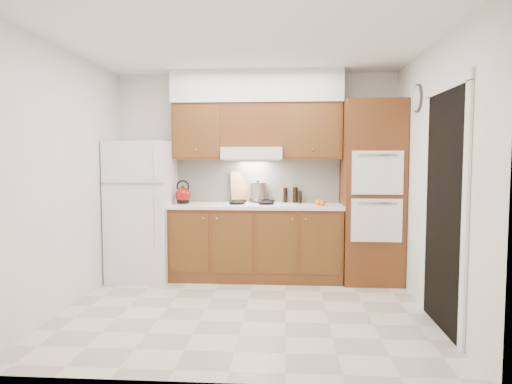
% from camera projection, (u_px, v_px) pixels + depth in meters
% --- Properties ---
extents(floor, '(3.60, 3.60, 0.00)m').
position_uv_depth(floor, '(246.00, 310.00, 4.57)').
color(floor, beige).
rests_on(floor, ground).
extents(ceiling, '(3.60, 3.60, 0.00)m').
position_uv_depth(ceiling, '(245.00, 45.00, 4.37)').
color(ceiling, white).
rests_on(ceiling, wall_back).
extents(wall_back, '(3.60, 0.02, 2.60)m').
position_uv_depth(wall_back, '(256.00, 175.00, 5.96)').
color(wall_back, white).
rests_on(wall_back, floor).
extents(wall_left, '(0.02, 3.00, 2.60)m').
position_uv_depth(wall_left, '(68.00, 180.00, 4.59)').
color(wall_left, white).
rests_on(wall_left, floor).
extents(wall_right, '(0.02, 3.00, 2.60)m').
position_uv_depth(wall_right, '(433.00, 181.00, 4.35)').
color(wall_right, white).
rests_on(wall_right, floor).
extents(fridge, '(0.75, 0.72, 1.72)m').
position_uv_depth(fridge, '(143.00, 210.00, 5.73)').
color(fridge, white).
rests_on(fridge, floor).
extents(base_cabinets, '(2.11, 0.60, 0.90)m').
position_uv_depth(base_cabinets, '(256.00, 243.00, 5.73)').
color(base_cabinets, brown).
rests_on(base_cabinets, floor).
extents(countertop, '(2.13, 0.62, 0.04)m').
position_uv_depth(countertop, '(256.00, 206.00, 5.68)').
color(countertop, white).
rests_on(countertop, base_cabinets).
extents(backsplash, '(2.11, 0.03, 0.56)m').
position_uv_depth(backsplash, '(258.00, 181.00, 5.95)').
color(backsplash, white).
rests_on(backsplash, countertop).
extents(oven_cabinet, '(0.70, 0.65, 2.20)m').
position_uv_depth(oven_cabinet, '(372.00, 192.00, 5.56)').
color(oven_cabinet, brown).
rests_on(oven_cabinet, floor).
extents(upper_cab_left, '(0.63, 0.33, 0.70)m').
position_uv_depth(upper_cab_left, '(199.00, 132.00, 5.81)').
color(upper_cab_left, brown).
rests_on(upper_cab_left, wall_back).
extents(upper_cab_right, '(0.73, 0.33, 0.70)m').
position_uv_depth(upper_cab_right, '(312.00, 131.00, 5.71)').
color(upper_cab_right, brown).
rests_on(upper_cab_right, wall_back).
extents(range_hood, '(0.75, 0.45, 0.15)m').
position_uv_depth(range_hood, '(253.00, 153.00, 5.72)').
color(range_hood, silver).
rests_on(range_hood, wall_back).
extents(upper_cab_over_hood, '(0.75, 0.33, 0.55)m').
position_uv_depth(upper_cab_over_hood, '(253.00, 126.00, 5.75)').
color(upper_cab_over_hood, brown).
rests_on(upper_cab_over_hood, range_hood).
extents(soffit, '(2.13, 0.36, 0.40)m').
position_uv_depth(soffit, '(257.00, 87.00, 5.70)').
color(soffit, silver).
rests_on(soffit, wall_back).
extents(cooktop, '(0.74, 0.50, 0.01)m').
position_uv_depth(cooktop, '(252.00, 204.00, 5.70)').
color(cooktop, white).
rests_on(cooktop, countertop).
extents(doorway, '(0.02, 0.90, 2.10)m').
position_uv_depth(doorway, '(444.00, 211.00, 4.02)').
color(doorway, black).
rests_on(doorway, floor).
extents(wall_clock, '(0.02, 0.30, 0.30)m').
position_uv_depth(wall_clock, '(417.00, 98.00, 4.84)').
color(wall_clock, '#3F3833').
rests_on(wall_clock, wall_right).
extents(kettle, '(0.24, 0.24, 0.20)m').
position_uv_depth(kettle, '(183.00, 195.00, 5.76)').
color(kettle, maroon).
rests_on(kettle, countertop).
extents(cutting_board, '(0.32, 0.20, 0.39)m').
position_uv_depth(cutting_board, '(242.00, 187.00, 5.94)').
color(cutting_board, tan).
rests_on(cutting_board, countertop).
extents(stock_pot, '(0.28, 0.28, 0.23)m').
position_uv_depth(stock_pot, '(258.00, 192.00, 5.85)').
color(stock_pot, '#ADAEB2').
rests_on(stock_pot, cooktop).
extents(condiment_a, '(0.06, 0.06, 0.19)m').
position_uv_depth(condiment_a, '(285.00, 195.00, 5.91)').
color(condiment_a, black).
rests_on(condiment_a, countertop).
extents(condiment_b, '(0.07, 0.07, 0.20)m').
position_uv_depth(condiment_b, '(295.00, 195.00, 5.89)').
color(condiment_b, black).
rests_on(condiment_b, countertop).
extents(condiment_c, '(0.06, 0.06, 0.16)m').
position_uv_depth(condiment_c, '(300.00, 197.00, 5.81)').
color(condiment_c, black).
rests_on(condiment_c, countertop).
extents(orange_near, '(0.10, 0.10, 0.07)m').
position_uv_depth(orange_near, '(323.00, 203.00, 5.48)').
color(orange_near, '#D7440B').
rests_on(orange_near, countertop).
extents(orange_far, '(0.09, 0.09, 0.07)m').
position_uv_depth(orange_far, '(318.00, 202.00, 5.57)').
color(orange_far, '#FF9F0D').
rests_on(orange_far, countertop).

